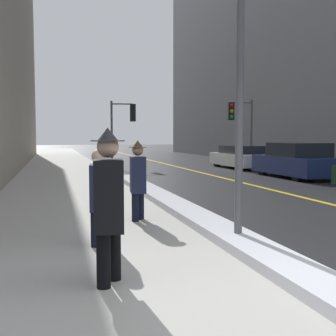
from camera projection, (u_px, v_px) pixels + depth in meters
ground_plane at (312, 301)px, 4.19m from camera, size 160.00×160.00×0.00m
sidewalk_slab at (65, 174)px, 18.10m from camera, size 4.00×80.00×0.01m
road_centre_stripe at (197, 172)px, 19.67m from camera, size 0.16×80.00×0.00m
snow_bank_curb at (173, 204)px, 9.76m from camera, size 0.65×13.54×0.16m
building_facade_right at (291, 3)px, 27.98m from camera, size 6.00×36.00×21.08m
lamp_post at (240, 68)px, 6.28m from camera, size 0.28×0.28×4.39m
traffic_light_near at (125, 120)px, 21.85m from camera, size 1.31×0.35×3.47m
traffic_light_far at (239, 119)px, 21.65m from camera, size 1.31×0.33×3.53m
pedestrian_nearside at (108, 200)px, 4.59m from camera, size 0.37×0.56×1.74m
pedestrian_in_glasses at (99, 192)px, 6.26m from camera, size 0.32×0.50×1.45m
pedestrian_in_fedora at (138, 177)px, 8.12m from camera, size 0.33×0.51×1.56m
parked_car_navy at (297, 161)px, 16.79m from camera, size 1.89×4.16×1.39m
parked_car_white at (240, 157)px, 21.76m from camera, size 1.80×4.27×1.16m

